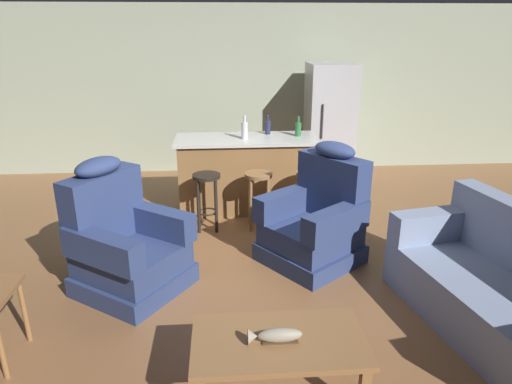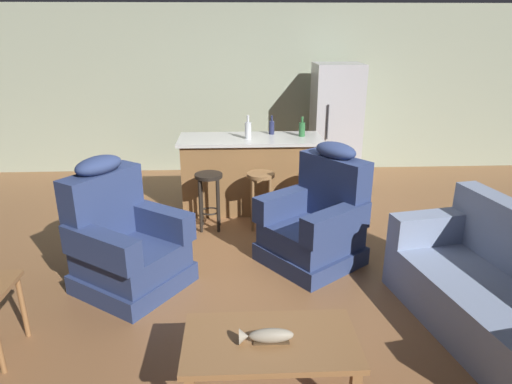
# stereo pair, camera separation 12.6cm
# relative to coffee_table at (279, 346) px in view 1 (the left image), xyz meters

# --- Properties ---
(ground_plane) EXTENTS (12.00, 12.00, 0.00)m
(ground_plane) POSITION_rel_coffee_table_xyz_m (-0.01, 1.90, -0.36)
(ground_plane) COLOR brown
(back_wall) EXTENTS (12.00, 0.05, 2.60)m
(back_wall) POSITION_rel_coffee_table_xyz_m (-0.01, 5.02, 0.94)
(back_wall) COLOR #9EA88E
(back_wall) RESTS_ON ground_plane
(coffee_table) EXTENTS (1.10, 0.60, 0.42)m
(coffee_table) POSITION_rel_coffee_table_xyz_m (0.00, 0.00, 0.00)
(coffee_table) COLOR olive
(coffee_table) RESTS_ON ground_plane
(fish_figurine) EXTENTS (0.34, 0.10, 0.10)m
(fish_figurine) POSITION_rel_coffee_table_xyz_m (-0.03, -0.02, 0.10)
(fish_figurine) COLOR #4C3823
(fish_figurine) RESTS_ON coffee_table
(couch) EXTENTS (1.18, 2.02, 0.94)m
(couch) POSITION_rel_coffee_table_xyz_m (1.81, 0.49, -0.02)
(couch) COLOR #8493B2
(couch) RESTS_ON ground_plane
(recliner_near_lamp) EXTENTS (1.17, 1.17, 1.20)m
(recliner_near_lamp) POSITION_rel_coffee_table_xyz_m (-1.22, 1.40, 0.06)
(recliner_near_lamp) COLOR navy
(recliner_near_lamp) RESTS_ON ground_plane
(recliner_near_island) EXTENTS (1.18, 1.18, 1.20)m
(recliner_near_island) POSITION_rel_coffee_table_xyz_m (0.61, 1.80, 0.06)
(recliner_near_island) COLOR navy
(recliner_near_island) RESTS_ON ground_plane
(kitchen_island) EXTENTS (1.80, 0.70, 0.95)m
(kitchen_island) POSITION_rel_coffee_table_xyz_m (-0.01, 3.25, 0.11)
(kitchen_island) COLOR olive
(kitchen_island) RESTS_ON ground_plane
(bar_stool_left) EXTENTS (0.32, 0.32, 0.68)m
(bar_stool_left) POSITION_rel_coffee_table_xyz_m (-0.51, 2.62, 0.11)
(bar_stool_left) COLOR black
(bar_stool_left) RESTS_ON ground_plane
(bar_stool_middle) EXTENTS (0.32, 0.32, 0.68)m
(bar_stool_middle) POSITION_rel_coffee_table_xyz_m (0.08, 2.62, 0.11)
(bar_stool_middle) COLOR olive
(bar_stool_middle) RESTS_ON ground_plane
(bar_stool_right) EXTENTS (0.32, 0.32, 0.68)m
(bar_stool_right) POSITION_rel_coffee_table_xyz_m (0.68, 2.62, 0.11)
(bar_stool_right) COLOR #A87A47
(bar_stool_right) RESTS_ON ground_plane
(refrigerator) EXTENTS (0.70, 0.69, 1.76)m
(refrigerator) POSITION_rel_coffee_table_xyz_m (1.33, 4.45, 0.52)
(refrigerator) COLOR #B7B7BC
(refrigerator) RESTS_ON ground_plane
(bottle_tall_green) EXTENTS (0.07, 0.07, 0.24)m
(bottle_tall_green) POSITION_rel_coffee_table_xyz_m (0.27, 3.43, 0.68)
(bottle_tall_green) COLOR #23284C
(bottle_tall_green) RESTS_ON kitchen_island
(bottle_short_amber) EXTENTS (0.08, 0.08, 0.25)m
(bottle_short_amber) POSITION_rel_coffee_table_xyz_m (0.64, 3.29, 0.68)
(bottle_short_amber) COLOR #2D6B38
(bottle_short_amber) RESTS_ON kitchen_island
(bottle_wine_dark) EXTENTS (0.08, 0.08, 0.30)m
(bottle_wine_dark) POSITION_rel_coffee_table_xyz_m (-0.04, 3.18, 0.70)
(bottle_wine_dark) COLOR silver
(bottle_wine_dark) RESTS_ON kitchen_island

